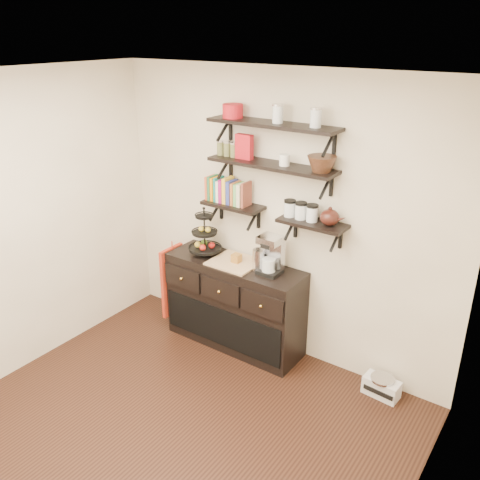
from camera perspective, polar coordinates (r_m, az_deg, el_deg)
name	(u,v)px	position (r m, az deg, el deg)	size (l,w,h in m)	color
floor	(155,448)	(4.26, -9.54, -22.08)	(3.50, 3.50, 0.00)	black
ceiling	(124,82)	(3.05, -12.94, 16.86)	(3.50, 3.50, 0.02)	white
back_wall	(278,219)	(4.71, 4.25, 2.41)	(3.50, 0.02, 2.70)	white
right_wall	(401,395)	(2.68, 17.65, -16.22)	(0.02, 3.50, 2.70)	white
shelf_top	(273,125)	(4.37, 3.68, 12.80)	(1.20, 0.27, 0.23)	black
shelf_mid	(272,165)	(4.44, 3.56, 8.36)	(1.20, 0.27, 0.23)	black
shelf_low_left	(233,206)	(4.81, -0.76, 3.88)	(0.60, 0.25, 0.23)	black
shelf_low_right	(313,224)	(4.40, 8.17, 1.81)	(0.60, 0.25, 0.23)	black
cookbooks	(229,191)	(4.79, -1.29, 5.54)	(0.43, 0.15, 0.26)	#D05229
glass_canisters	(301,212)	(4.42, 6.84, 3.18)	(0.32, 0.10, 0.13)	silver
sideboard	(235,304)	(5.08, -0.58, -7.16)	(1.40, 0.50, 0.92)	black
fruit_stand	(205,239)	(5.00, -3.94, 0.13)	(0.32, 0.32, 0.47)	black
candle	(236,258)	(4.83, -0.41, -2.05)	(0.08, 0.08, 0.08)	#996323
coffee_maker	(271,255)	(4.62, 3.55, -1.71)	(0.20, 0.20, 0.37)	black
thermal_carafe	(258,260)	(4.66, 2.09, -2.31)	(0.11, 0.11, 0.22)	silver
apron	(173,281)	(5.38, -7.57, -4.53)	(0.04, 0.32, 0.75)	#A62411
radio	(381,387)	(4.77, 15.60, -15.57)	(0.32, 0.22, 0.19)	silver
recipe_box	(244,147)	(4.56, 0.48, 10.44)	(0.16, 0.06, 0.22)	#AB131C
walnut_bowl	(322,164)	(4.20, 9.16, 8.43)	(0.24, 0.24, 0.13)	black
ramekins	(285,160)	(4.36, 5.02, 8.93)	(0.09, 0.09, 0.10)	white
teapot	(330,216)	(4.30, 10.05, 2.67)	(0.22, 0.16, 0.16)	#35140F
red_pot	(233,111)	(4.58, -0.82, 14.30)	(0.18, 0.18, 0.12)	#AB131C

